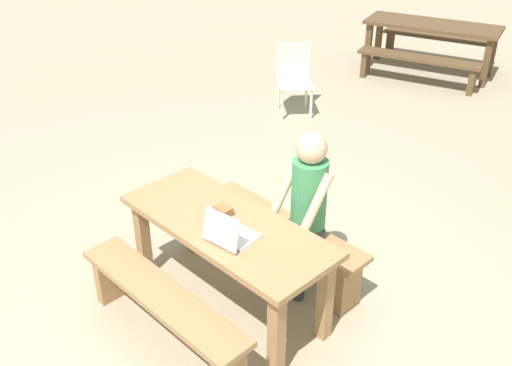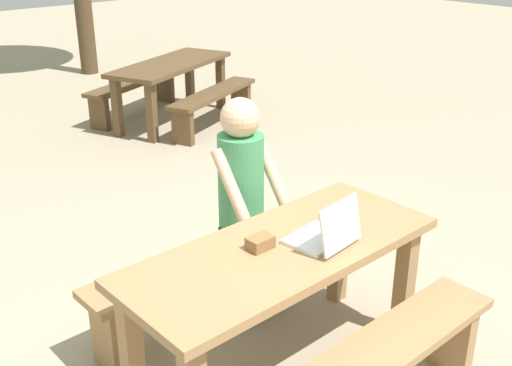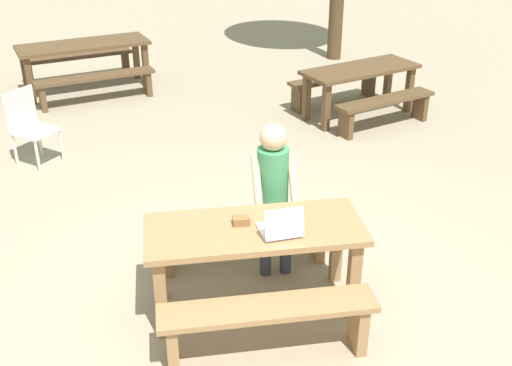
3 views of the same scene
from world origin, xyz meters
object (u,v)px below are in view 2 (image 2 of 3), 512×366
Objects in this scene: person_seated at (245,191)px; picnic_table_mid at (171,73)px; laptop at (326,233)px; small_pouch at (260,243)px; picnic_table_front at (281,269)px.

person_seated is 0.74× the size of picnic_table_mid.
laptop is at bearing -136.50° from picnic_table_mid.
laptop is 4.66m from picnic_table_mid.
person_seated is at bearing -139.80° from picnic_table_mid.
small_pouch reaches higher than picnic_table_mid.
laptop is 2.55× the size of small_pouch.
picnic_table_front is at bearing -114.16° from person_seated.
person_seated reaches higher than picnic_table_front.
picnic_table_front is 13.11× the size of small_pouch.
person_seated is at bearing -102.23° from laptop.
picnic_table_front reaches higher than picnic_table_mid.
picnic_table_front is at bearing -41.45° from laptop.
person_seated is at bearing 55.82° from small_pouch.
small_pouch is (-0.28, 0.18, -0.03)m from laptop.
picnic_table_front is at bearing -139.22° from picnic_table_mid.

